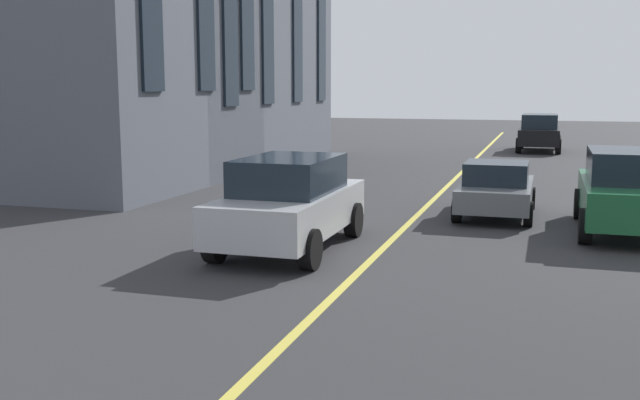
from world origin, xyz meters
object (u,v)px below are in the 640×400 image
at_px(car_grey_oncoming, 496,189).
at_px(car_black_parked_b, 539,132).
at_px(car_green_near, 628,190).
at_px(car_silver_parked_a, 290,202).

relative_size(car_grey_oncoming, car_black_parked_b, 0.83).
xyz_separation_m(car_green_near, car_silver_parked_a, (-3.84, 6.72, 0.00)).
bearing_deg(car_black_parked_b, car_silver_parked_a, 169.90).
xyz_separation_m(car_green_near, car_grey_oncoming, (1.36, 2.98, -0.27)).
distance_m(car_grey_oncoming, car_black_parked_b, 20.10).
distance_m(car_silver_parked_a, car_black_parked_b, 25.69).
height_order(car_grey_oncoming, car_black_parked_b, car_black_parked_b).
bearing_deg(car_green_near, car_silver_parked_a, 119.74).
distance_m(car_green_near, car_black_parked_b, 21.56).
bearing_deg(car_green_near, car_black_parked_b, 5.89).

